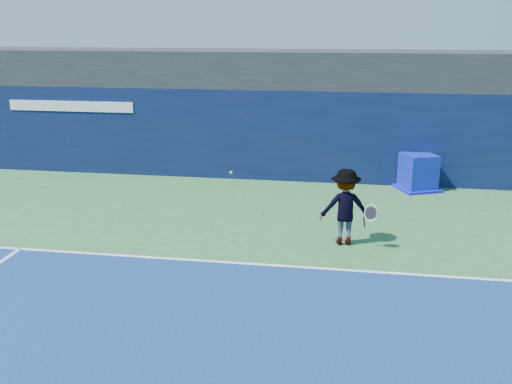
# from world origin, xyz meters

# --- Properties ---
(ground) EXTENTS (80.00, 80.00, 0.00)m
(ground) POSITION_xyz_m (0.00, 0.00, 0.00)
(ground) COLOR #2F6A36
(ground) RESTS_ON ground
(baseline) EXTENTS (24.00, 0.10, 0.01)m
(baseline) POSITION_xyz_m (0.00, 3.00, 0.01)
(baseline) COLOR white
(baseline) RESTS_ON ground
(stadium_band) EXTENTS (36.00, 3.00, 1.20)m
(stadium_band) POSITION_xyz_m (0.00, 11.50, 3.60)
(stadium_band) COLOR black
(stadium_band) RESTS_ON back_wall_assembly
(back_wall_assembly) EXTENTS (36.00, 1.03, 3.00)m
(back_wall_assembly) POSITION_xyz_m (-0.00, 10.50, 1.50)
(back_wall_assembly) COLOR #0A1439
(back_wall_assembly) RESTS_ON ground
(equipment_cart) EXTENTS (1.57, 1.57, 1.14)m
(equipment_cart) POSITION_xyz_m (4.70, 9.70, 0.52)
(equipment_cart) COLOR #0B19A5
(equipment_cart) RESTS_ON ground
(tennis_player) EXTENTS (1.39, 0.82, 1.83)m
(tennis_player) POSITION_xyz_m (2.46, 4.58, 0.92)
(tennis_player) COLOR silver
(tennis_player) RESTS_ON ground
(tennis_ball) EXTENTS (0.08, 0.08, 0.08)m
(tennis_ball) POSITION_xyz_m (-0.55, 5.91, 1.30)
(tennis_ball) COLOR #BAD117
(tennis_ball) RESTS_ON ground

